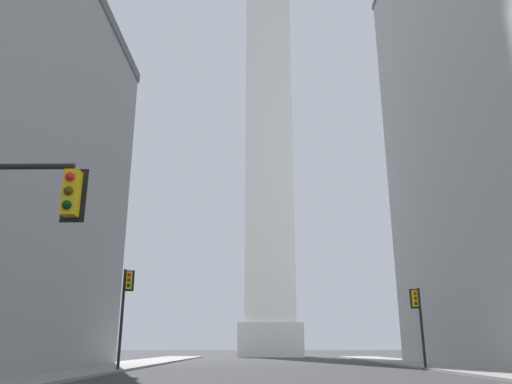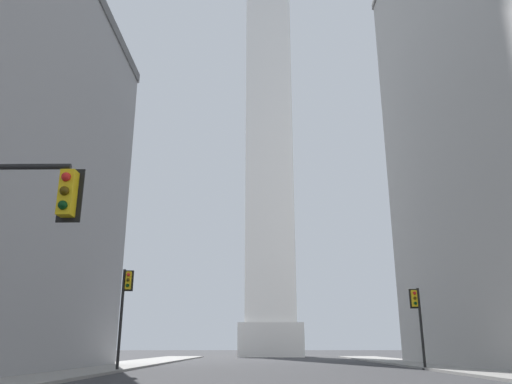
{
  "view_description": "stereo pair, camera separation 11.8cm",
  "coord_description": "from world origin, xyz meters",
  "views": [
    {
      "loc": [
        -1.14,
        -2.04,
        1.49
      ],
      "look_at": [
        -1.82,
        52.34,
        18.33
      ],
      "focal_mm": 35.0,
      "sensor_mm": 36.0,
      "label": 1
    },
    {
      "loc": [
        -1.03,
        -2.04,
        1.49
      ],
      "look_at": [
        -1.82,
        52.34,
        18.33
      ],
      "focal_mm": 35.0,
      "sensor_mm": 36.0,
      "label": 2
    }
  ],
  "objects": [
    {
      "name": "sidewalk_left",
      "position": [
        -12.02,
        26.94,
        0.07
      ],
      "size": [
        5.0,
        89.81,
        0.15
      ],
      "primitive_type": "cube",
      "color": "gray",
      "rests_on": "ground_plane"
    },
    {
      "name": "sidewalk_right",
      "position": [
        12.02,
        26.94,
        0.07
      ],
      "size": [
        5.0,
        89.81,
        0.15
      ],
      "primitive_type": "cube",
      "color": "gray",
      "rests_on": "ground_plane"
    },
    {
      "name": "obelisk",
      "position": [
        0.0,
        74.84,
        35.28
      ],
      "size": [
        9.34,
        9.34,
        72.95
      ],
      "color": "silver",
      "rests_on": "ground_plane"
    },
    {
      "name": "traffic_light_mid_left",
      "position": [
        -9.76,
        29.74,
        4.07
      ],
      "size": [
        0.76,
        0.53,
        6.19
      ],
      "color": "black",
      "rests_on": "ground_plane"
    },
    {
      "name": "traffic_light_mid_right",
      "position": [
        9.47,
        32.88,
        3.51
      ],
      "size": [
        0.77,
        0.5,
        5.32
      ],
      "color": "black",
      "rests_on": "ground_plane"
    }
  ]
}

